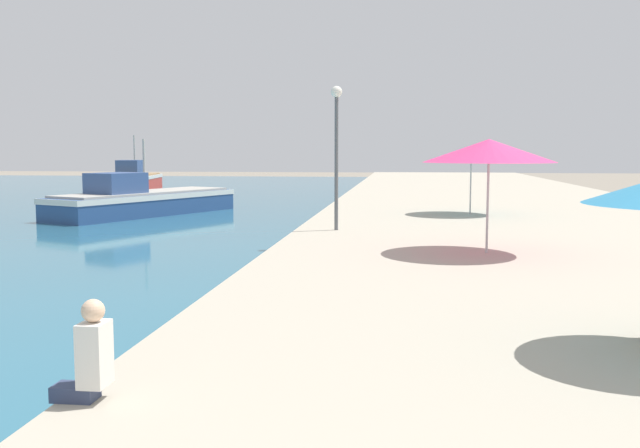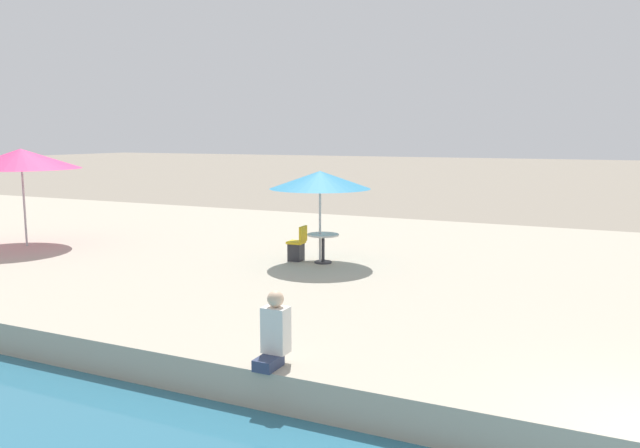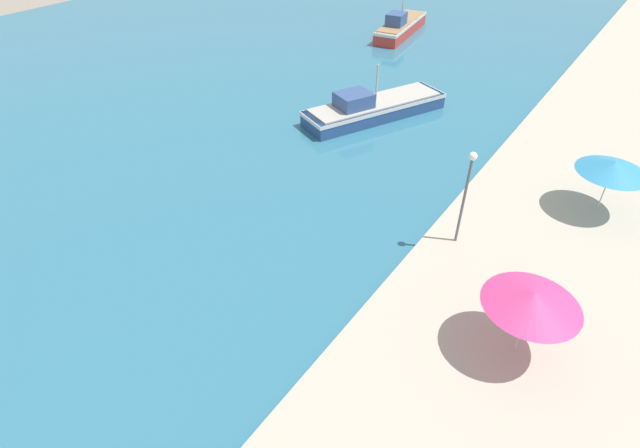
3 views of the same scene
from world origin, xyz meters
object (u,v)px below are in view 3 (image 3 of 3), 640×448
fishing_boat_mid (400,26)px  cafe_umbrella_striped (614,167)px  fishing_boat_near (373,107)px  lamppost (467,183)px  cafe_umbrella_white (533,299)px

fishing_boat_mid → cafe_umbrella_striped: bearing=-52.8°
fishing_boat_near → fishing_boat_mid: (-7.43, 18.06, 0.11)m
lamppost → fishing_boat_near: bearing=135.3°
cafe_umbrella_striped → lamppost: lamppost is taller
fishing_boat_mid → cafe_umbrella_striped: 31.54m
cafe_umbrella_striped → fishing_boat_near: bearing=165.4°
fishing_boat_near → cafe_umbrella_white: (14.53, -14.82, 2.37)m
cafe_umbrella_white → cafe_umbrella_striped: bearing=87.0°
lamppost → cafe_umbrella_striped: bearing=52.8°
fishing_boat_mid → lamppost: 33.49m
cafe_umbrella_white → fishing_boat_mid: bearing=123.7°
cafe_umbrella_white → lamppost: bearing=132.4°
cafe_umbrella_white → lamppost: lamppost is taller
cafe_umbrella_white → lamppost: size_ratio=0.72×
cafe_umbrella_striped → lamppost: bearing=-127.2°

